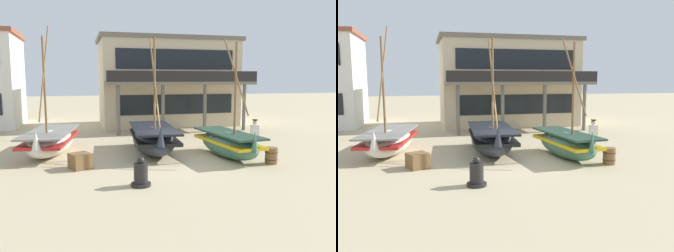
% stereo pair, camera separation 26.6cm
% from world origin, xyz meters
% --- Properties ---
extents(ground_plane, '(120.00, 120.00, 0.00)m').
position_xyz_m(ground_plane, '(0.00, 0.00, 0.00)').
color(ground_plane, tan).
extents(fishing_boat_near_left, '(1.93, 4.45, 5.41)m').
position_xyz_m(fishing_boat_near_left, '(2.59, -0.02, 0.65)').
color(fishing_boat_near_left, '#427056').
rests_on(fishing_boat_near_left, ground).
extents(fishing_boat_centre_large, '(2.35, 5.18, 5.59)m').
position_xyz_m(fishing_boat_centre_large, '(-0.55, 1.73, 0.71)').
color(fishing_boat_centre_large, '#2D333D').
rests_on(fishing_boat_centre_large, ground).
extents(fishing_boat_far_right, '(2.71, 5.20, 6.06)m').
position_xyz_m(fishing_boat_far_right, '(-5.37, 2.74, 0.63)').
color(fishing_boat_far_right, silver).
rests_on(fishing_boat_far_right, ground).
extents(fisherman_by_hull, '(0.38, 0.26, 1.68)m').
position_xyz_m(fisherman_by_hull, '(4.04, 0.17, 0.83)').
color(fisherman_by_hull, '#33333D').
rests_on(fisherman_by_hull, ground).
extents(capstan_winch, '(0.68, 0.68, 1.00)m').
position_xyz_m(capstan_winch, '(-2.06, -3.27, 0.40)').
color(capstan_winch, black).
rests_on(capstan_winch, ground).
extents(wooden_barrel, '(0.56, 0.56, 0.70)m').
position_xyz_m(wooden_barrel, '(3.85, -1.64, 0.35)').
color(wooden_barrel, brown).
rests_on(wooden_barrel, ground).
extents(cargo_crate, '(1.01, 1.01, 0.63)m').
position_xyz_m(cargo_crate, '(-4.02, -0.43, 0.31)').
color(cargo_crate, brown).
rests_on(cargo_crate, ground).
extents(harbor_building_main, '(10.61, 8.03, 6.67)m').
position_xyz_m(harbor_building_main, '(2.80, 12.11, 3.34)').
color(harbor_building_main, beige).
rests_on(harbor_building_main, ground).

